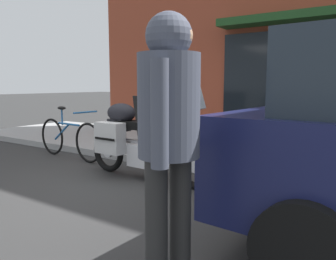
# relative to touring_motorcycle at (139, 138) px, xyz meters

# --- Properties ---
(ground_plane) EXTENTS (80.00, 80.00, 0.00)m
(ground_plane) POSITION_rel_touring_motorcycle_xyz_m (-0.03, -0.56, -0.59)
(ground_plane) COLOR #2D2D2D
(touring_motorcycle) EXTENTS (2.18, 0.63, 1.38)m
(touring_motorcycle) POSITION_rel_touring_motorcycle_xyz_m (0.00, 0.00, 0.00)
(touring_motorcycle) COLOR black
(touring_motorcycle) RESTS_ON ground_plane
(parked_bicycle) EXTENTS (1.79, 0.48, 0.94)m
(parked_bicycle) POSITION_rel_touring_motorcycle_xyz_m (-1.89, 0.34, -0.22)
(parked_bicycle) COLOR black
(parked_bicycle) RESTS_ON ground_plane
(pedestrian_walking) EXTENTS (0.49, 0.53, 1.76)m
(pedestrian_walking) POSITION_rel_touring_motorcycle_xyz_m (1.79, -1.95, 0.51)
(pedestrian_walking) COLOR #272727
(pedestrian_walking) RESTS_ON ground_plane
(sandwich_board_sign) EXTENTS (0.55, 0.42, 0.99)m
(sandwich_board_sign) POSITION_rel_touring_motorcycle_xyz_m (-0.97, 1.57, 0.03)
(sandwich_board_sign) COLOR black
(sandwich_board_sign) RESTS_ON sidewalk_curb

